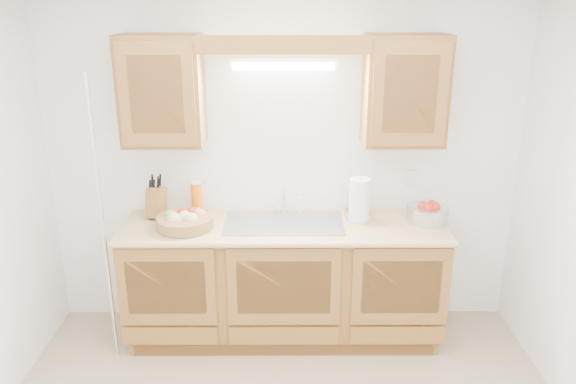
{
  "coord_description": "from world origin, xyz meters",
  "views": [
    {
      "loc": [
        0.01,
        -2.51,
        2.41
      ],
      "look_at": [
        0.03,
        0.85,
        1.26
      ],
      "focal_mm": 35.0,
      "sensor_mm": 36.0,
      "label": 1
    }
  ],
  "objects_px": {
    "knife_block": "(156,202)",
    "paper_towel": "(359,200)",
    "apple_bowl": "(427,213)",
    "fruit_basket": "(185,220)"
  },
  "relations": [
    {
      "from": "knife_block",
      "to": "paper_towel",
      "type": "relative_size",
      "value": 0.87
    },
    {
      "from": "knife_block",
      "to": "apple_bowl",
      "type": "distance_m",
      "value": 1.97
    },
    {
      "from": "fruit_basket",
      "to": "paper_towel",
      "type": "relative_size",
      "value": 1.38
    },
    {
      "from": "paper_towel",
      "to": "apple_bowl",
      "type": "distance_m",
      "value": 0.5
    },
    {
      "from": "knife_block",
      "to": "paper_towel",
      "type": "height_order",
      "value": "paper_towel"
    },
    {
      "from": "paper_towel",
      "to": "fruit_basket",
      "type": "bearing_deg",
      "value": -174.41
    },
    {
      "from": "apple_bowl",
      "to": "fruit_basket",
      "type": "bearing_deg",
      "value": -176.45
    },
    {
      "from": "knife_block",
      "to": "fruit_basket",
      "type": "bearing_deg",
      "value": -29.51
    },
    {
      "from": "fruit_basket",
      "to": "knife_block",
      "type": "distance_m",
      "value": 0.33
    },
    {
      "from": "fruit_basket",
      "to": "paper_towel",
      "type": "xyz_separation_m",
      "value": [
        1.23,
        0.12,
        0.1
      ]
    }
  ]
}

